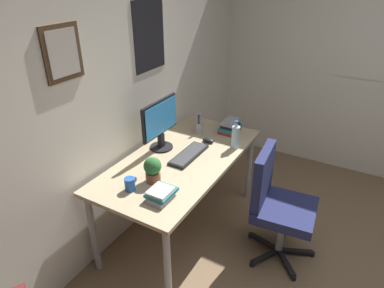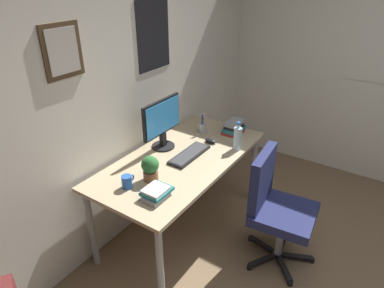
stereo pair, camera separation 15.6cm
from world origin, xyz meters
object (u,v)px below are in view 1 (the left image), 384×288
at_px(office_chair, 276,201).
at_px(book_stack_left, 230,127).
at_px(computer_mouse, 208,140).
at_px(monitor, 160,123).
at_px(pen_cup, 199,127).
at_px(coffee_mug_near, 130,184).
at_px(book_stack_right, 161,194).
at_px(potted_plant, 153,169).
at_px(water_bottle, 236,137).
at_px(keyboard, 189,155).

xyz_separation_m(office_chair, book_stack_left, (0.52, 0.64, 0.28)).
relative_size(office_chair, computer_mouse, 8.64).
xyz_separation_m(monitor, pen_cup, (0.43, -0.14, -0.19)).
height_order(coffee_mug_near, book_stack_left, book_stack_left).
relative_size(computer_mouse, book_stack_right, 0.53).
distance_m(coffee_mug_near, book_stack_left, 1.23).
distance_m(office_chair, potted_plant, 1.00).
height_order(coffee_mug_near, potted_plant, potted_plant).
bearing_deg(potted_plant, book_stack_left, -7.91).
relative_size(coffee_mug_near, book_stack_right, 0.54).
distance_m(water_bottle, potted_plant, 0.84).
distance_m(computer_mouse, potted_plant, 0.76).
bearing_deg(water_bottle, keyboard, 139.98).
bearing_deg(water_bottle, office_chair, -117.99).
distance_m(coffee_mug_near, pen_cup, 1.05).
bearing_deg(pen_cup, book_stack_right, -165.00).
distance_m(office_chair, keyboard, 0.79).
xyz_separation_m(coffee_mug_near, pen_cup, (1.05, 0.03, 0.01)).
bearing_deg(book_stack_left, computer_mouse, 164.50).
xyz_separation_m(keyboard, potted_plant, (-0.45, 0.04, 0.09)).
xyz_separation_m(monitor, computer_mouse, (0.30, -0.31, -0.22)).
height_order(water_bottle, book_stack_left, water_bottle).
bearing_deg(book_stack_left, keyboard, 169.88).
bearing_deg(pen_cup, potted_plant, -173.24).
relative_size(monitor, computer_mouse, 4.18).
xyz_separation_m(water_bottle, coffee_mug_near, (-0.95, 0.39, -0.06)).
distance_m(coffee_mug_near, book_stack_right, 0.25).
distance_m(monitor, coffee_mug_near, 0.67).
bearing_deg(keyboard, potted_plant, 175.01).
distance_m(monitor, computer_mouse, 0.48).
xyz_separation_m(keyboard, pen_cup, (0.44, 0.14, 0.04)).
bearing_deg(book_stack_left, office_chair, -128.79).
height_order(water_bottle, book_stack_right, water_bottle).
xyz_separation_m(pen_cup, book_stack_left, (0.16, -0.25, 0.00)).
relative_size(computer_mouse, book_stack_left, 0.49).
bearing_deg(monitor, office_chair, -86.09).
bearing_deg(pen_cup, book_stack_left, -58.12).
xyz_separation_m(computer_mouse, book_stack_right, (-0.90, -0.11, 0.02)).
distance_m(coffee_mug_near, potted_plant, 0.19).
bearing_deg(potted_plant, office_chair, -56.25).
distance_m(office_chair, book_stack_right, 0.95).
height_order(computer_mouse, book_stack_right, book_stack_right).
distance_m(potted_plant, book_stack_right, 0.24).
bearing_deg(monitor, pen_cup, -17.70).
bearing_deg(computer_mouse, water_bottle, -83.96).
xyz_separation_m(computer_mouse, potted_plant, (-0.75, 0.06, 0.09)).
distance_m(monitor, pen_cup, 0.49).
xyz_separation_m(book_stack_left, book_stack_right, (-1.19, -0.03, -0.02)).
relative_size(monitor, coffee_mug_near, 4.09).
relative_size(pen_cup, book_stack_left, 0.90).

